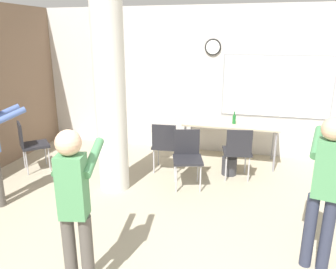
{
  "coord_description": "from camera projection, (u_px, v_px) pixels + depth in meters",
  "views": [
    {
      "loc": [
        0.79,
        -1.33,
        2.27
      ],
      "look_at": [
        -0.24,
        2.63,
        1.02
      ],
      "focal_mm": 35.0,
      "sensor_mm": 36.0,
      "label": 1
    }
  ],
  "objects": [
    {
      "name": "support_pillar",
      "position": [
        110.0,
        98.0,
        4.69
      ],
      "size": [
        0.45,
        0.45,
        2.8
      ],
      "color": "silver",
      "rests_on": "ground_plane"
    },
    {
      "name": "chair_table_left",
      "position": [
        165.0,
        143.0,
        5.53
      ],
      "size": [
        0.47,
        0.47,
        0.87
      ],
      "color": "#232328",
      "rests_on": "ground_plane"
    },
    {
      "name": "waste_bin",
      "position": [
        229.0,
        166.0,
        5.52
      ],
      "size": [
        0.25,
        0.25,
        0.3
      ],
      "color": "#38383D",
      "rests_on": "ground_plane"
    },
    {
      "name": "wall_back",
      "position": [
        213.0,
        82.0,
        6.35
      ],
      "size": [
        8.0,
        0.15,
        2.8
      ],
      "color": "silver",
      "rests_on": "ground_plane"
    },
    {
      "name": "chair_table_right",
      "position": [
        238.0,
        149.0,
        5.24
      ],
      "size": [
        0.51,
        0.51,
        0.87
      ],
      "color": "#232328",
      "rests_on": "ground_plane"
    },
    {
      "name": "chair_by_left_wall",
      "position": [
        30.0,
        142.0,
        5.58
      ],
      "size": [
        0.62,
        0.62,
        0.87
      ],
      "color": "#232328",
      "rests_on": "ground_plane"
    },
    {
      "name": "chair_table_front",
      "position": [
        187.0,
        154.0,
        5.02
      ],
      "size": [
        0.54,
        0.54,
        0.87
      ],
      "color": "#232328",
      "rests_on": "ground_plane"
    },
    {
      "name": "person_playing_side",
      "position": [
        325.0,
        183.0,
        3.09
      ],
      "size": [
        0.44,
        0.65,
        1.57
      ],
      "color": "#2D3347",
      "rests_on": "ground_plane"
    },
    {
      "name": "bottle_on_table",
      "position": [
        234.0,
        119.0,
        5.82
      ],
      "size": [
        0.06,
        0.06,
        0.22
      ],
      "color": "#1E6B2D",
      "rests_on": "folding_table"
    },
    {
      "name": "person_playing_front",
      "position": [
        75.0,
        201.0,
        2.78
      ],
      "size": [
        0.42,
        0.6,
        1.55
      ],
      "color": "#514C47",
      "rests_on": "ground_plane"
    },
    {
      "name": "folding_table",
      "position": [
        231.0,
        125.0,
        5.94
      ],
      "size": [
        1.68,
        0.74,
        0.75
      ],
      "color": "beige",
      "rests_on": "ground_plane"
    }
  ]
}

